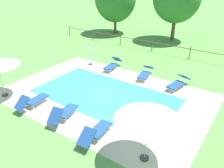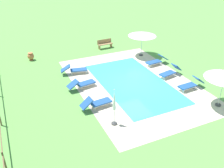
# 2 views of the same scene
# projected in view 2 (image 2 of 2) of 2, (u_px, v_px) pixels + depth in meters

# --- Properties ---
(ground_plane) EXTENTS (160.00, 160.00, 0.00)m
(ground_plane) POSITION_uv_depth(u_px,v_px,m) (133.00, 83.00, 18.24)
(ground_plane) COLOR #599342
(pool_deck_paving) EXTENTS (11.94, 8.08, 0.01)m
(pool_deck_paving) POSITION_uv_depth(u_px,v_px,m) (133.00, 83.00, 18.24)
(pool_deck_paving) COLOR beige
(pool_deck_paving) RESTS_ON ground
(swimming_pool_water) EXTENTS (8.39, 4.52, 0.01)m
(swimming_pool_water) POSITION_uv_depth(u_px,v_px,m) (133.00, 83.00, 18.24)
(swimming_pool_water) COLOR #38C6D1
(swimming_pool_water) RESTS_ON ground
(pool_coping_rim) EXTENTS (8.87, 5.00, 0.01)m
(pool_coping_rim) POSITION_uv_depth(u_px,v_px,m) (133.00, 83.00, 18.24)
(pool_coping_rim) COLOR beige
(pool_coping_rim) RESTS_ON ground
(sun_lounger_north_near_steps) EXTENTS (0.98, 2.11, 0.78)m
(sun_lounger_north_near_steps) POSITION_uv_depth(u_px,v_px,m) (75.00, 69.00, 19.39)
(sun_lounger_north_near_steps) COLOR navy
(sun_lounger_north_near_steps) RESTS_ON ground
(sun_lounger_north_mid) EXTENTS (0.72, 2.02, 0.86)m
(sun_lounger_north_mid) POSITION_uv_depth(u_px,v_px,m) (191.00, 84.00, 17.28)
(sun_lounger_north_mid) COLOR navy
(sun_lounger_north_mid) RESTS_ON ground
(sun_lounger_north_far) EXTENTS (0.91, 2.12, 0.75)m
(sun_lounger_north_far) POSITION_uv_depth(u_px,v_px,m) (82.00, 84.00, 17.40)
(sun_lounger_north_far) COLOR navy
(sun_lounger_north_far) RESTS_ON ground
(sun_lounger_north_end) EXTENTS (0.76, 2.05, 0.82)m
(sun_lounger_north_end) POSITION_uv_depth(u_px,v_px,m) (156.00, 61.00, 20.88)
(sun_lounger_north_end) COLOR navy
(sun_lounger_north_end) RESTS_ON ground
(sun_lounger_south_near_corner) EXTENTS (0.80, 2.05, 0.84)m
(sun_lounger_south_near_corner) POSITION_uv_depth(u_px,v_px,m) (97.00, 103.00, 15.22)
(sun_lounger_south_near_corner) COLOR navy
(sun_lounger_south_near_corner) RESTS_ON ground
(sun_lounger_south_mid) EXTENTS (0.99, 2.03, 0.90)m
(sun_lounger_south_mid) POSITION_uv_depth(u_px,v_px,m) (170.00, 72.00, 19.00)
(sun_lounger_south_mid) COLOR navy
(sun_lounger_south_mid) RESTS_ON ground
(patio_umbrella_open_foreground) EXTENTS (2.49, 2.49, 2.23)m
(patio_umbrella_open_foreground) POSITION_uv_depth(u_px,v_px,m) (142.00, 34.00, 21.91)
(patio_umbrella_open_foreground) COLOR #383838
(patio_umbrella_open_foreground) RESTS_ON ground
(patio_umbrella_closed_row_west) EXTENTS (0.32, 0.32, 2.28)m
(patio_umbrella_closed_row_west) POSITION_uv_depth(u_px,v_px,m) (114.00, 103.00, 13.30)
(patio_umbrella_closed_row_west) COLOR #383838
(patio_umbrella_closed_row_west) RESTS_ON ground
(wooden_bench_lawn_side) EXTENTS (0.51, 1.52, 0.87)m
(wooden_bench_lawn_side) POSITION_uv_depth(u_px,v_px,m) (105.00, 44.00, 24.35)
(wooden_bench_lawn_side) COLOR #937047
(wooden_bench_lawn_side) RESTS_ON ground
(terracotta_urn_near_fence) EXTENTS (0.56, 0.56, 0.69)m
(terracotta_urn_near_fence) POSITION_uv_depth(u_px,v_px,m) (31.00, 56.00, 21.74)
(terracotta_urn_near_fence) COLOR #B7663D
(terracotta_urn_near_fence) RESTS_ON ground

